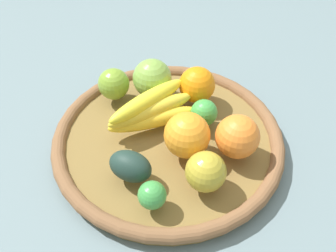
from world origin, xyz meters
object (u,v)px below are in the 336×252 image
object	(u,v)px
orange_0	(197,85)
apple_2	(152,78)
banana_bunch	(151,110)
apple_0	(114,84)
orange_1	(238,136)
lime_1	(152,195)
orange_2	(187,135)
avocado	(130,166)
lime_0	(204,113)
apple_1	(206,172)

from	to	relation	value
orange_0	apple_2	size ratio (longest dim) A/B	0.92
banana_bunch	apple_0	world-z (taller)	same
orange_1	orange_0	distance (m)	0.16
lime_1	orange_0	xyz separation A→B (m)	(-0.01, 0.27, 0.01)
lime_1	apple_0	bearing A→B (deg)	128.15
orange_0	orange_2	xyz separation A→B (m)	(0.03, -0.14, 0.00)
banana_bunch	avocado	world-z (taller)	banana_bunch
avocado	apple_0	bearing A→B (deg)	123.10
orange_0	apple_2	xyz separation A→B (m)	(-0.09, -0.02, 0.00)
apple_2	orange_0	bearing A→B (deg)	9.67
orange_0	lime_0	world-z (taller)	orange_0
apple_2	avocado	distance (m)	0.22
lime_1	apple_2	size ratio (longest dim) A/B	0.58
banana_bunch	orange_1	world-z (taller)	orange_1
banana_bunch	apple_2	distance (m)	0.09
apple_0	avocado	bearing A→B (deg)	-56.90
avocado	lime_1	bearing A→B (deg)	-35.73
apple_1	lime_0	xyz separation A→B (m)	(-0.04, 0.14, -0.01)
lime_1	avocado	xyz separation A→B (m)	(-0.05, 0.04, 0.00)
banana_bunch	apple_0	xyz separation A→B (m)	(-0.10, 0.05, 0.00)
apple_1	banana_bunch	bearing A→B (deg)	142.68
apple_2	orange_2	bearing A→B (deg)	-47.47
apple_0	lime_1	bearing A→B (deg)	-51.85
lime_1	lime_0	distance (m)	0.21
apple_0	avocado	distance (m)	0.21
apple_0	orange_2	bearing A→B (deg)	-26.19
banana_bunch	apple_1	distance (m)	0.18
lime_1	orange_2	world-z (taller)	orange_2
lime_1	apple_0	size ratio (longest dim) A/B	0.72
orange_1	orange_0	world-z (taller)	orange_1
lime_1	apple_2	bearing A→B (deg)	111.78
lime_0	avocado	bearing A→B (deg)	-115.01
orange_0	avocado	xyz separation A→B (m)	(-0.04, -0.23, -0.01)
orange_0	apple_0	xyz separation A→B (m)	(-0.16, -0.05, -0.00)
orange_2	orange_0	bearing A→B (deg)	100.31
apple_2	orange_1	bearing A→B (deg)	-25.66
lime_1	avocado	size ratio (longest dim) A/B	0.61
orange_1	apple_0	bearing A→B (deg)	167.33
banana_bunch	orange_1	xyz separation A→B (m)	(0.17, -0.02, 0.01)
lime_1	avocado	world-z (taller)	avocado
apple_1	lime_0	world-z (taller)	apple_1
orange_1	banana_bunch	bearing A→B (deg)	174.93
orange_1	orange_2	world-z (taller)	orange_2
banana_bunch	apple_0	distance (m)	0.11
orange_1	apple_1	bearing A→B (deg)	-108.68
orange_1	apple_1	size ratio (longest dim) A/B	1.15
apple_0	orange_2	world-z (taller)	orange_2
orange_2	apple_0	bearing A→B (deg)	153.81
apple_0	avocado	size ratio (longest dim) A/B	0.84
orange_0	orange_2	world-z (taller)	orange_2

